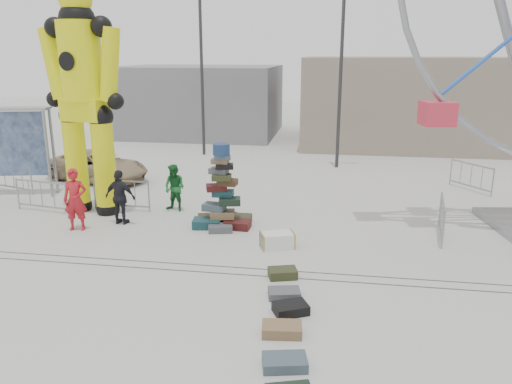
% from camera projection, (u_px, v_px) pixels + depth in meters
% --- Properties ---
extents(ground, '(90.00, 90.00, 0.00)m').
position_uv_depth(ground, '(207.00, 284.00, 11.76)').
color(ground, '#9E9E99').
rests_on(ground, ground).
extents(track_line_near, '(40.00, 0.04, 0.01)m').
position_uv_depth(track_line_near, '(213.00, 273.00, 12.33)').
color(track_line_near, '#47443F').
rests_on(track_line_near, ground).
extents(track_line_far, '(40.00, 0.04, 0.01)m').
position_uv_depth(track_line_far, '(217.00, 266.00, 12.71)').
color(track_line_far, '#47443F').
rests_on(track_line_far, ground).
extents(building_right, '(12.00, 8.00, 5.00)m').
position_uv_depth(building_right, '(408.00, 101.00, 29.05)').
color(building_right, gray).
rests_on(building_right, ground).
extents(building_left, '(10.00, 8.00, 4.40)m').
position_uv_depth(building_left, '(201.00, 100.00, 32.99)').
color(building_left, gray).
rests_on(building_left, ground).
extents(lamp_post_right, '(1.41, 0.25, 8.00)m').
position_uv_depth(lamp_post_right, '(343.00, 70.00, 22.45)').
color(lamp_post_right, '#2D2D30').
rests_on(lamp_post_right, ground).
extents(lamp_post_left, '(1.41, 0.25, 8.00)m').
position_uv_depth(lamp_post_left, '(203.00, 68.00, 25.40)').
color(lamp_post_left, '#2D2D30').
rests_on(lamp_post_left, ground).
extents(suitcase_tower, '(1.84, 1.63, 2.62)m').
position_uv_depth(suitcase_tower, '(222.00, 203.00, 15.49)').
color(suitcase_tower, '#173F45').
rests_on(suitcase_tower, ground).
extents(crash_test_dummy, '(3.02, 1.33, 7.57)m').
position_uv_depth(crash_test_dummy, '(84.00, 93.00, 16.01)').
color(crash_test_dummy, black).
rests_on(crash_test_dummy, ground).
extents(steamer_trunk, '(1.04, 0.81, 0.43)m').
position_uv_depth(steamer_trunk, '(277.00, 240.00, 13.87)').
color(steamer_trunk, silver).
rests_on(steamer_trunk, ground).
extents(row_case_0, '(0.78, 0.62, 0.23)m').
position_uv_depth(row_case_0, '(283.00, 273.00, 12.05)').
color(row_case_0, '#31371B').
rests_on(row_case_0, ground).
extents(row_case_1, '(0.79, 0.60, 0.17)m').
position_uv_depth(row_case_1, '(284.00, 293.00, 11.09)').
color(row_case_1, '#505257').
rests_on(row_case_1, ground).
extents(row_case_2, '(0.85, 0.75, 0.21)m').
position_uv_depth(row_case_2, '(291.00, 308.00, 10.40)').
color(row_case_2, black).
rests_on(row_case_2, ground).
extents(row_case_3, '(0.82, 0.56, 0.21)m').
position_uv_depth(row_case_3, '(282.00, 329.00, 9.62)').
color(row_case_3, olive).
rests_on(row_case_3, ground).
extents(row_case_4, '(0.85, 0.63, 0.19)m').
position_uv_depth(row_case_4, '(285.00, 362.00, 8.61)').
color(row_case_4, '#40525C').
rests_on(row_case_4, ground).
extents(barricade_dummy_a, '(1.94, 0.70, 1.10)m').
position_uv_depth(barricade_dummy_a, '(13.00, 178.00, 19.36)').
color(barricade_dummy_a, gray).
rests_on(barricade_dummy_a, ground).
extents(barricade_dummy_b, '(1.99, 0.40, 1.10)m').
position_uv_depth(barricade_dummy_b, '(42.00, 196.00, 16.93)').
color(barricade_dummy_b, gray).
rests_on(barricade_dummy_b, ground).
extents(barricade_dummy_c, '(2.00, 0.18, 1.10)m').
position_uv_depth(barricade_dummy_c, '(121.00, 195.00, 17.06)').
color(barricade_dummy_c, gray).
rests_on(barricade_dummy_c, ground).
extents(barricade_wheel_front, '(0.39, 1.99, 1.10)m').
position_uv_depth(barricade_wheel_front, '(442.00, 219.00, 14.61)').
color(barricade_wheel_front, gray).
rests_on(barricade_wheel_front, ground).
extents(barricade_wheel_back, '(1.25, 1.68, 1.10)m').
position_uv_depth(barricade_wheel_back, '(471.00, 177.00, 19.56)').
color(barricade_wheel_back, gray).
rests_on(barricade_wheel_back, ground).
extents(pedestrian_red, '(0.78, 0.60, 1.92)m').
position_uv_depth(pedestrian_red, '(75.00, 200.00, 15.08)').
color(pedestrian_red, '#AC1820').
rests_on(pedestrian_red, ground).
extents(pedestrian_green, '(0.94, 0.84, 1.62)m').
position_uv_depth(pedestrian_green, '(175.00, 188.00, 16.97)').
color(pedestrian_green, '#175D25').
rests_on(pedestrian_green, ground).
extents(pedestrian_black, '(1.07, 0.55, 1.74)m').
position_uv_depth(pedestrian_black, '(120.00, 197.00, 15.64)').
color(pedestrian_black, black).
rests_on(pedestrian_black, ground).
extents(parked_suv, '(4.91, 3.36, 1.25)m').
position_uv_depth(parked_suv, '(97.00, 166.00, 21.08)').
color(parked_suv, '#9D8765').
rests_on(parked_suv, ground).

